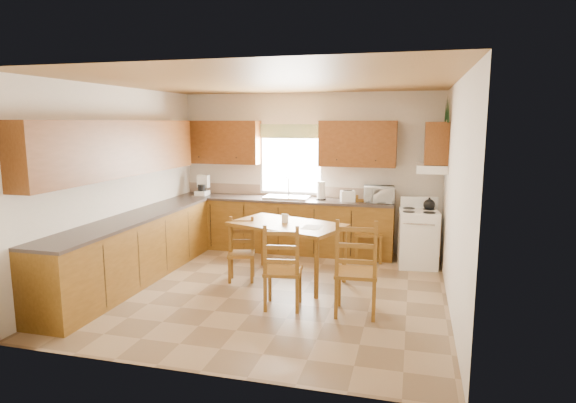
% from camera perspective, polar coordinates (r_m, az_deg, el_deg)
% --- Properties ---
extents(floor, '(4.50, 4.50, 0.00)m').
position_cam_1_polar(floor, '(6.52, -1.98, -10.38)').
color(floor, '#896E4F').
rests_on(floor, ground).
extents(ceiling, '(4.50, 4.50, 0.00)m').
position_cam_1_polar(ceiling, '(6.16, -2.12, 13.98)').
color(ceiling, olive).
rests_on(ceiling, floor).
extents(wall_left, '(4.50, 4.50, 0.00)m').
position_cam_1_polar(wall_left, '(7.17, -19.54, 1.99)').
color(wall_left, beige).
rests_on(wall_left, floor).
extents(wall_right, '(4.50, 4.50, 0.00)m').
position_cam_1_polar(wall_right, '(5.96, 19.15, 0.60)').
color(wall_right, beige).
rests_on(wall_right, floor).
extents(wall_back, '(4.50, 4.50, 0.00)m').
position_cam_1_polar(wall_back, '(8.36, 2.41, 3.51)').
color(wall_back, beige).
rests_on(wall_back, floor).
extents(wall_front, '(4.50, 4.50, 0.00)m').
position_cam_1_polar(wall_front, '(4.13, -11.09, -2.77)').
color(wall_front, beige).
rests_on(wall_front, floor).
extents(lower_cab_back, '(3.75, 0.60, 0.88)m').
position_cam_1_polar(lower_cab_back, '(8.31, -0.61, -2.88)').
color(lower_cab_back, brown).
rests_on(lower_cab_back, floor).
extents(lower_cab_left, '(0.60, 3.60, 0.88)m').
position_cam_1_polar(lower_cab_left, '(7.06, -17.79, -5.57)').
color(lower_cab_left, brown).
rests_on(lower_cab_left, floor).
extents(counter_back, '(3.75, 0.63, 0.04)m').
position_cam_1_polar(counter_back, '(8.22, -0.62, 0.25)').
color(counter_back, '#40342F').
rests_on(counter_back, lower_cab_back).
extents(counter_left, '(0.63, 3.60, 0.04)m').
position_cam_1_polar(counter_left, '(6.95, -17.98, -1.90)').
color(counter_left, '#40342F').
rests_on(counter_left, lower_cab_left).
extents(backsplash, '(3.75, 0.01, 0.18)m').
position_cam_1_polar(backsplash, '(8.48, -0.10, 1.29)').
color(backsplash, gray).
rests_on(backsplash, counter_back).
extents(upper_cab_back_left, '(1.41, 0.33, 0.75)m').
position_cam_1_polar(upper_cab_back_left, '(8.63, -7.97, 6.97)').
color(upper_cab_back_left, brown).
rests_on(upper_cab_back_left, wall_back).
extents(upper_cab_back_right, '(1.25, 0.33, 0.75)m').
position_cam_1_polar(upper_cab_back_right, '(8.02, 8.25, 6.79)').
color(upper_cab_back_right, brown).
rests_on(upper_cab_back_right, wall_back).
extents(upper_cab_left, '(0.33, 3.60, 0.75)m').
position_cam_1_polar(upper_cab_left, '(6.91, -19.33, 5.95)').
color(upper_cab_left, brown).
rests_on(upper_cab_left, wall_left).
extents(upper_cab_stove, '(0.33, 0.62, 0.62)m').
position_cam_1_polar(upper_cab_stove, '(7.54, 17.16, 6.65)').
color(upper_cab_stove, brown).
rests_on(upper_cab_stove, wall_right).
extents(range_hood, '(0.44, 0.62, 0.12)m').
position_cam_1_polar(range_hood, '(7.56, 16.64, 3.79)').
color(range_hood, white).
rests_on(range_hood, wall_right).
extents(window_frame, '(1.13, 0.02, 1.18)m').
position_cam_1_polar(window_frame, '(8.38, 0.36, 4.91)').
color(window_frame, white).
rests_on(window_frame, wall_back).
extents(window_pane, '(1.05, 0.01, 1.10)m').
position_cam_1_polar(window_pane, '(8.38, 0.35, 4.90)').
color(window_pane, white).
rests_on(window_pane, wall_back).
extents(window_valance, '(1.19, 0.01, 0.24)m').
position_cam_1_polar(window_valance, '(8.33, 0.31, 8.32)').
color(window_valance, '#497B38').
rests_on(window_valance, wall_back).
extents(sink_basin, '(0.75, 0.45, 0.04)m').
position_cam_1_polar(sink_basin, '(8.20, -0.11, 0.51)').
color(sink_basin, silver).
rests_on(sink_basin, counter_back).
extents(pine_decal_a, '(0.22, 0.22, 0.36)m').
position_cam_1_polar(pine_decal_a, '(7.22, 18.50, 10.30)').
color(pine_decal_a, black).
rests_on(pine_decal_a, wall_right).
extents(pine_decal_b, '(0.22, 0.22, 0.36)m').
position_cam_1_polar(pine_decal_b, '(7.54, 18.36, 10.55)').
color(pine_decal_b, black).
rests_on(pine_decal_b, wall_right).
extents(pine_decal_c, '(0.22, 0.22, 0.36)m').
position_cam_1_polar(pine_decal_c, '(7.86, 18.20, 10.20)').
color(pine_decal_c, black).
rests_on(pine_decal_c, wall_right).
extents(stove, '(0.63, 0.64, 0.85)m').
position_cam_1_polar(stove, '(7.69, 15.13, -4.32)').
color(stove, white).
rests_on(stove, floor).
extents(coffeemaker, '(0.28, 0.30, 0.35)m').
position_cam_1_polar(coffeemaker, '(8.69, -10.15, 1.88)').
color(coffeemaker, white).
rests_on(coffeemaker, counter_back).
extents(paper_towel, '(0.14, 0.14, 0.31)m').
position_cam_1_polar(paper_towel, '(8.06, 3.95, 1.30)').
color(paper_towel, white).
rests_on(paper_towel, counter_back).
extents(toaster, '(0.26, 0.21, 0.18)m').
position_cam_1_polar(toaster, '(7.90, 7.08, 0.62)').
color(toaster, white).
rests_on(toaster, counter_back).
extents(microwave, '(0.48, 0.37, 0.27)m').
position_cam_1_polar(microwave, '(7.90, 10.72, 0.84)').
color(microwave, white).
rests_on(microwave, counter_back).
extents(dining_table, '(1.74, 1.33, 0.82)m').
position_cam_1_polar(dining_table, '(6.77, -0.13, -6.00)').
color(dining_table, brown).
rests_on(dining_table, floor).
extents(chair_near_left, '(0.49, 0.47, 1.03)m').
position_cam_1_polar(chair_near_left, '(5.78, -0.60, -7.60)').
color(chair_near_left, brown).
rests_on(chair_near_left, floor).
extents(chair_near_right, '(0.51, 0.48, 1.14)m').
position_cam_1_polar(chair_near_right, '(5.62, 8.12, -7.63)').
color(chair_near_right, brown).
rests_on(chair_near_right, floor).
extents(chair_far_left, '(0.45, 0.44, 0.88)m').
position_cam_1_polar(chair_far_left, '(6.80, -5.57, -5.71)').
color(chair_far_left, brown).
rests_on(chair_far_left, floor).
extents(chair_far_right, '(0.49, 0.47, 1.03)m').
position_cam_1_polar(chair_far_right, '(7.79, 9.51, -3.26)').
color(chair_far_right, brown).
rests_on(chair_far_right, floor).
extents(table_paper, '(0.26, 0.33, 0.00)m').
position_cam_1_polar(table_paper, '(6.43, 2.88, -3.04)').
color(table_paper, white).
rests_on(table_paper, dining_table).
extents(table_card, '(0.10, 0.03, 0.13)m').
position_cam_1_polar(table_card, '(6.68, -0.36, -2.03)').
color(table_card, white).
rests_on(table_card, dining_table).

